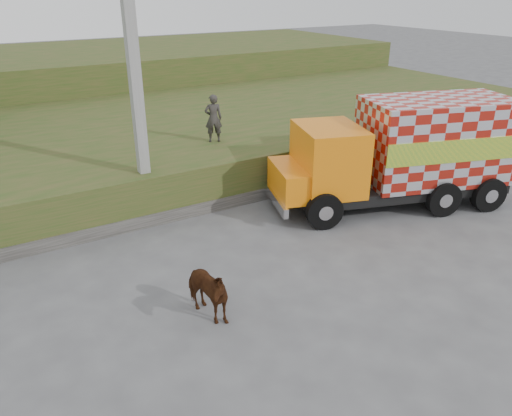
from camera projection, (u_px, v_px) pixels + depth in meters
ground at (254, 279)px, 12.11m from camera, size 120.00×120.00×0.00m
embankment at (124, 145)px, 19.62m from camera, size 40.00×12.00×1.50m
embankment_far at (59, 79)px, 28.69m from camera, size 40.00×12.00×3.00m
retaining_strip at (120, 225)px, 14.38m from camera, size 16.00×0.50×0.40m
utility_pole at (135, 83)px, 13.56m from camera, size 1.20×0.30×8.00m
cargo_truck at (405, 152)px, 15.57m from camera, size 7.89×4.54×3.36m
cow at (205, 292)px, 10.48m from camera, size 1.01×1.62×1.27m
pedestrian at (213, 118)px, 17.10m from camera, size 0.70×0.57×1.64m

